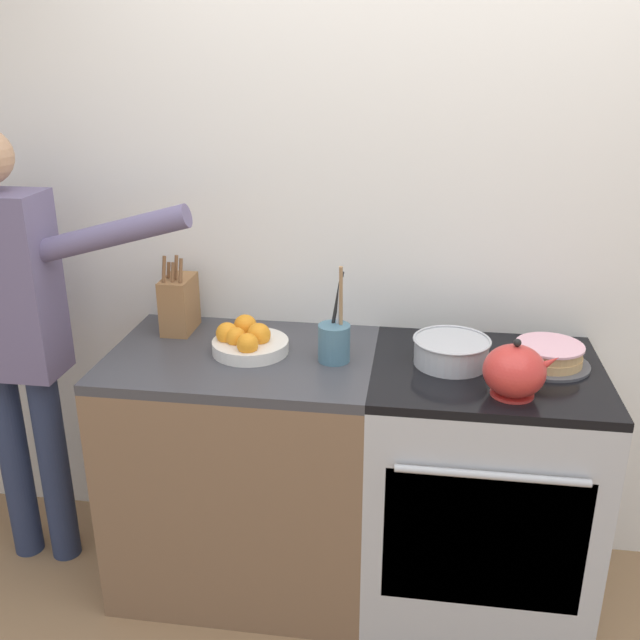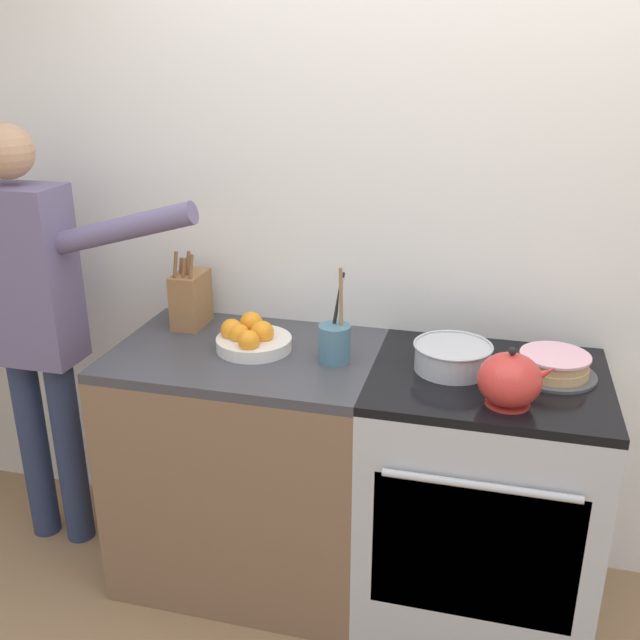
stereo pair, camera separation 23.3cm
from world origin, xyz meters
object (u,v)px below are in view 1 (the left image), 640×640
Objects in this scene: stove_range at (477,487)px; mixing_bowl at (451,351)px; layer_cake at (549,356)px; knife_block at (179,304)px; utensil_crock at (334,341)px; person_baker at (13,321)px; tea_kettle at (515,371)px; fruit_bowl at (248,341)px.

mixing_bowl reaches higher than stove_range.
knife_block reaches higher than layer_cake.
utensil_crock is (-0.39, -0.03, 0.03)m from mixing_bowl.
person_baker reaches higher than mixing_bowl.
tea_kettle is 0.89× the size of mixing_bowl.
utensil_crock is at bearing -17.62° from knife_block.
fruit_bowl is 0.16× the size of person_baker.
person_baker is at bearing -177.88° from fruit_bowl.
person_baker reaches higher than stove_range.
person_baker is (-0.55, -0.19, -0.02)m from knife_block.
mixing_bowl is at bearing -173.91° from layer_cake.
stove_range is 3.38× the size of layer_cake.
utensil_crock is at bearing -178.88° from stove_range.
tea_kettle is at bearing -72.41° from stove_range.
person_baker reaches higher than utensil_crock.
person_baker is (-1.53, -0.03, 0.03)m from mixing_bowl.
layer_cake is 0.80× the size of utensil_crock.
mixing_bowl is 0.87× the size of knife_block.
fruit_bowl is at bearing 166.86° from tea_kettle.
knife_block is at bearing 170.63° from mixing_bowl.
stove_range is at bearing -165.19° from layer_cake.
fruit_bowl is 0.84m from person_baker.
tea_kettle is at bearing -17.40° from knife_block.
mixing_bowl is 0.69m from fruit_bowl.
tea_kettle is 0.90m from fruit_bowl.
knife_block is 1.12× the size of fruit_bowl.
knife_block reaches higher than fruit_bowl.
layer_cake is 1.18× the size of tea_kettle.
fruit_bowl is (-0.30, 0.03, -0.03)m from utensil_crock.
person_baker is (-1.85, -0.06, 0.05)m from layer_cake.
layer_cake is 0.32m from mixing_bowl.
knife_block reaches higher than stove_range.
fruit_bowl is (-0.81, 0.02, 0.50)m from stove_range.
layer_cake is at bearing 6.09° from mixing_bowl.
utensil_crock is 0.31m from fruit_bowl.
knife_block is (-0.99, 0.16, 0.06)m from mixing_bowl.
tea_kettle is 1.72m from person_baker.
knife_block is 0.63m from utensil_crock.
knife_block is (-1.17, 0.37, 0.03)m from tea_kettle.
utensil_crock is (-0.70, -0.06, 0.04)m from layer_cake.
tea_kettle reaches higher than stove_range.
utensil_crock is at bearing -174.99° from layer_cake.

